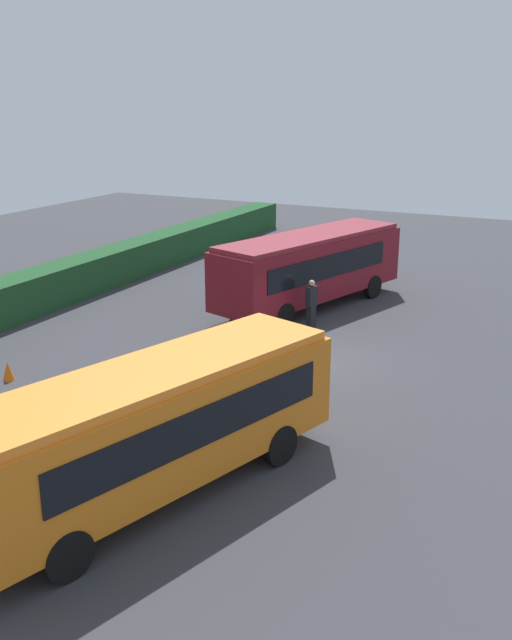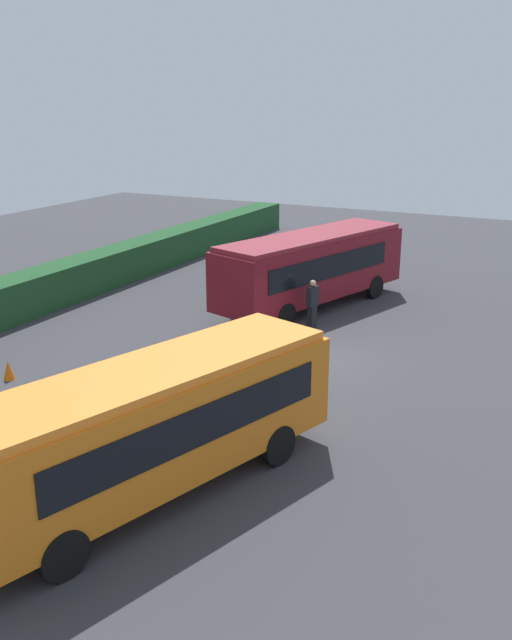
# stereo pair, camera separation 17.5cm
# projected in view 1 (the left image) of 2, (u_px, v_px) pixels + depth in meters

# --- Properties ---
(ground_plane) EXTENTS (64.00, 64.00, 0.00)m
(ground_plane) POSITION_uv_depth(u_px,v_px,m) (311.00, 358.00, 23.65)
(ground_plane) COLOR #38383D
(bus_orange) EXTENTS (9.66, 5.04, 2.96)m
(bus_orange) POSITION_uv_depth(u_px,v_px,m) (152.00, 423.00, 15.06)
(bus_orange) COLOR orange
(bus_orange) RESTS_ON ground_plane
(bus_maroon) EXTENTS (9.80, 5.17, 3.06)m
(bus_maroon) POSITION_uv_depth(u_px,v_px,m) (310.00, 265.00, 28.96)
(bus_maroon) COLOR maroon
(bus_maroon) RESTS_ON ground_plane
(person_center) EXTENTS (0.51, 0.48, 1.93)m
(person_center) POSITION_uv_depth(u_px,v_px,m) (55.00, 418.00, 16.93)
(person_center) COLOR black
(person_center) RESTS_ON ground_plane
(person_right) EXTENTS (0.51, 0.39, 1.88)m
(person_right) POSITION_uv_depth(u_px,v_px,m) (311.00, 303.00, 26.46)
(person_right) COLOR black
(person_right) RESTS_ON ground_plane
(person_far) EXTENTS (0.54, 0.49, 1.87)m
(person_far) POSITION_uv_depth(u_px,v_px,m) (275.00, 271.00, 31.37)
(person_far) COLOR silver
(person_far) RESTS_ON ground_plane
(hedge_row) EXTENTS (44.00, 1.58, 1.61)m
(hedge_row) POSITION_uv_depth(u_px,v_px,m) (33.00, 292.00, 28.56)
(hedge_row) COLOR #1D4925
(hedge_row) RESTS_ON ground_plane
(traffic_cone) EXTENTS (0.36, 0.36, 0.60)m
(traffic_cone) POSITION_uv_depth(u_px,v_px,m) (8.00, 371.00, 21.74)
(traffic_cone) COLOR orange
(traffic_cone) RESTS_ON ground_plane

